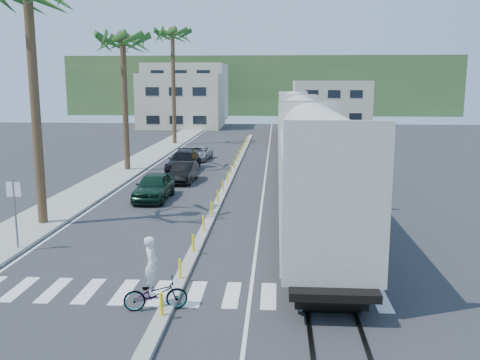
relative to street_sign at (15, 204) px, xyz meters
name	(u,v)px	position (x,y,z in m)	size (l,w,h in m)	color
ground	(185,272)	(7.30, -2.00, -1.97)	(140.00, 140.00, 0.00)	#28282B
sidewalk	(135,164)	(-1.20, 23.00, -1.90)	(3.00, 90.00, 0.15)	gray
rails	(296,161)	(12.30, 26.00, -1.94)	(1.56, 100.00, 0.06)	black
median	(231,176)	(7.30, 17.96, -1.88)	(0.45, 60.00, 0.85)	gray
crosswalk	(175,293)	(7.30, -4.00, -1.97)	(14.00, 2.20, 0.01)	silver
lane_markings	(210,166)	(5.15, 23.00, -1.97)	(9.42, 90.00, 0.01)	silver
freight_train	(298,133)	(12.30, 21.47, 0.93)	(3.00, 60.94, 5.85)	beige
palm_trees	(127,29)	(-0.80, 20.70, 8.84)	(3.50, 37.20, 13.75)	brown
street_sign	(15,204)	(0.00, 0.00, 0.00)	(0.60, 0.08, 3.00)	slate
buildings	(219,97)	(0.89, 69.66, 2.39)	(38.00, 27.00, 10.00)	#BBAD95
hillside	(262,86)	(7.30, 98.00, 4.03)	(80.00, 20.00, 12.00)	#385628
car_lead	(154,186)	(3.40, 10.02, -1.18)	(1.93, 4.68, 1.59)	black
car_second	(184,172)	(4.19, 15.70, -1.29)	(1.60, 4.20, 1.37)	black
car_third	(184,161)	(3.39, 20.27, -1.20)	(2.27, 5.34, 1.54)	black
car_rear	(198,153)	(3.66, 26.21, -1.38)	(2.33, 4.44, 1.19)	#ACAFB1
cyclist	(155,287)	(6.94, -5.29, -1.24)	(1.54, 2.24, 2.32)	#9EA0A5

